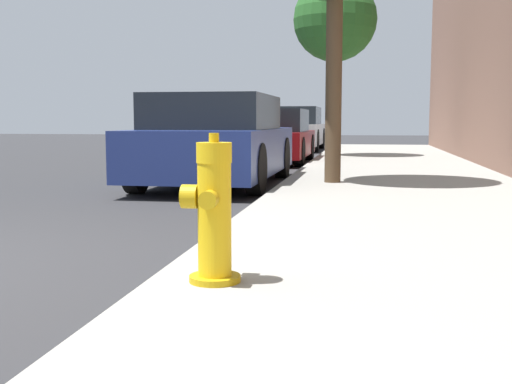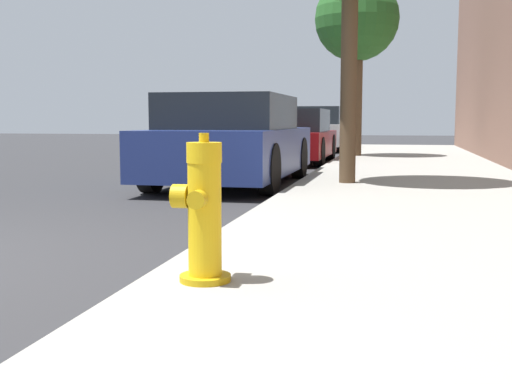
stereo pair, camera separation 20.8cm
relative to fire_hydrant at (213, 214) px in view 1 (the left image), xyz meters
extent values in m
cube|color=#99968E|center=(1.31, 0.15, -0.44)|extent=(3.36, 40.00, 0.13)
cylinder|color=#C39C11|center=(0.01, 0.00, -0.35)|extent=(0.28, 0.28, 0.04)
cylinder|color=yellow|center=(0.01, 0.00, -0.03)|extent=(0.18, 0.18, 0.61)
cylinder|color=yellow|center=(0.01, 0.00, 0.33)|extent=(0.19, 0.19, 0.11)
cylinder|color=#C39C11|center=(0.01, 0.00, 0.41)|extent=(0.05, 0.05, 0.05)
cylinder|color=#C39C11|center=(0.01, -0.13, 0.09)|extent=(0.10, 0.07, 0.10)
cylinder|color=#C39C11|center=(0.01, 0.13, 0.09)|extent=(0.10, 0.07, 0.10)
cylinder|color=#C39C11|center=(-0.13, 0.00, 0.09)|extent=(0.09, 0.13, 0.13)
cube|color=navy|center=(-1.46, 6.34, 0.03)|extent=(1.82, 4.31, 0.67)
cube|color=black|center=(-1.46, 6.17, 0.62)|extent=(1.68, 2.37, 0.51)
cylinder|color=black|center=(-2.29, 7.68, -0.15)|extent=(0.20, 0.70, 0.70)
cylinder|color=black|center=(-0.62, 7.68, -0.15)|extent=(0.20, 0.70, 0.70)
cylinder|color=black|center=(-2.29, 5.00, -0.15)|extent=(0.20, 0.70, 0.70)
cylinder|color=black|center=(-0.62, 5.00, -0.15)|extent=(0.20, 0.70, 0.70)
cube|color=maroon|center=(-1.39, 11.63, -0.04)|extent=(1.73, 3.90, 0.56)
cube|color=black|center=(-1.39, 11.47, 0.49)|extent=(1.60, 2.14, 0.51)
cylinder|color=black|center=(-2.18, 12.84, -0.18)|extent=(0.20, 0.64, 0.64)
cylinder|color=black|center=(-0.60, 12.84, -0.18)|extent=(0.20, 0.64, 0.64)
cylinder|color=black|center=(-2.18, 10.42, -0.18)|extent=(0.20, 0.64, 0.64)
cylinder|color=black|center=(-0.60, 10.42, -0.18)|extent=(0.20, 0.64, 0.64)
cube|color=#B7B7BC|center=(-1.55, 18.07, 0.03)|extent=(1.76, 4.44, 0.67)
cube|color=black|center=(-1.55, 17.89, 0.65)|extent=(1.61, 2.44, 0.56)
cylinder|color=black|center=(-2.34, 19.45, -0.14)|extent=(0.20, 0.72, 0.72)
cylinder|color=black|center=(-0.75, 19.45, -0.14)|extent=(0.20, 0.72, 0.72)
cylinder|color=black|center=(-2.34, 16.69, -0.14)|extent=(0.20, 0.72, 0.72)
cylinder|color=black|center=(-0.75, 16.69, -0.14)|extent=(0.20, 0.72, 0.72)
cylinder|color=brown|center=(0.34, 5.74, 1.06)|extent=(0.23, 0.23, 2.86)
cylinder|color=brown|center=(0.00, 12.73, 0.95)|extent=(0.33, 0.33, 2.65)
sphere|color=#265B23|center=(0.00, 12.73, 2.94)|extent=(2.04, 2.04, 2.04)
camera|label=1|loc=(0.80, -3.31, 0.50)|focal=45.00mm
camera|label=2|loc=(1.00, -3.27, 0.50)|focal=45.00mm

